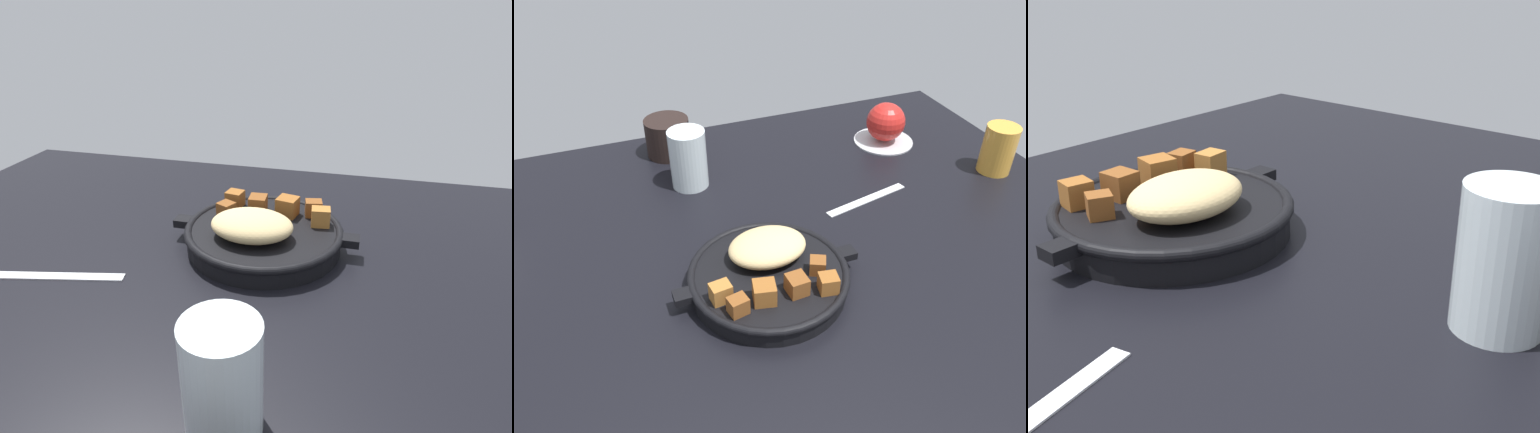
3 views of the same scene
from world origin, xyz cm
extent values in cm
cube|color=black|center=(0.00, 0.00, -1.20)|extent=(117.44, 86.15, 2.40)
cylinder|color=black|center=(-3.46, -9.94, 1.52)|extent=(22.58, 22.58, 3.03)
torus|color=black|center=(-3.46, -9.94, 2.79)|extent=(23.32, 23.32, 1.20)
cube|color=black|center=(9.04, -9.94, 2.58)|extent=(2.64, 2.40, 1.20)
cube|color=black|center=(-15.96, -9.94, 2.58)|extent=(2.64, 2.40, 1.20)
ellipsoid|color=#DBBC7F|center=(-2.46, -6.86, 4.92)|extent=(11.63, 8.79, 3.77)
cube|color=#935623|center=(-6.02, -15.06, 4.48)|extent=(3.56, 3.48, 2.90)
cube|color=brown|center=(3.03, -12.44, 4.16)|extent=(3.01, 3.00, 2.25)
cube|color=brown|center=(-1.34, -15.10, 4.35)|extent=(2.80, 3.01, 2.64)
cube|color=brown|center=(-9.95, -15.81, 4.28)|extent=(2.84, 2.52, 2.49)
cube|color=#935623|center=(2.77, -16.35, 4.31)|extent=(2.93, 2.83, 2.55)
cube|color=#A86B2D|center=(-11.38, -12.86, 4.39)|extent=(2.96, 2.51, 2.72)
cylinder|color=#B7BABF|center=(35.48, 22.69, 0.30)|extent=(12.46, 12.46, 0.60)
sphere|color=red|center=(35.48, 22.69, 4.62)|extent=(8.04, 8.04, 8.04)
cube|color=silver|center=(21.10, 4.53, 0.18)|extent=(17.29, 5.15, 0.36)
cylinder|color=gold|center=(49.33, 4.69, 4.70)|extent=(6.24, 6.24, 9.41)
cylinder|color=silver|center=(-7.14, 21.15, 5.53)|extent=(6.79, 6.79, 11.06)
cylinder|color=black|center=(-8.28, 34.19, 3.81)|extent=(8.89, 8.89, 7.62)
camera|label=1|loc=(-16.10, 45.95, 33.30)|focal=31.02mm
camera|label=2|loc=(-23.39, -61.73, 53.66)|focal=36.79mm
camera|label=3|loc=(35.28, 36.44, 26.43)|focal=46.79mm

